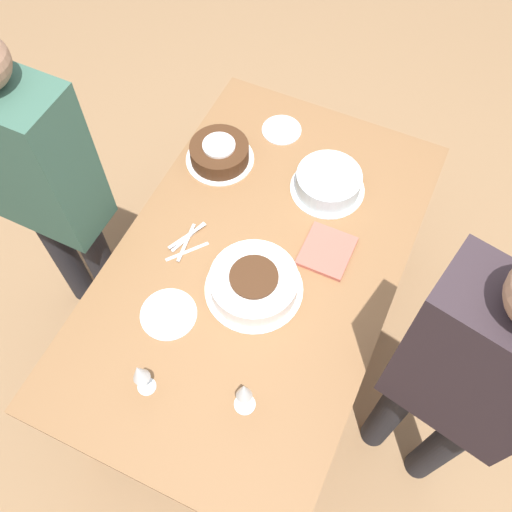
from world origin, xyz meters
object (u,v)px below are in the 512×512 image
(person_cutting, at_px, (42,183))
(cake_front_chocolate, at_px, (219,153))
(cake_center_white, at_px, (254,283))
(wine_glass_far, at_px, (244,392))
(cake_back_decorated, at_px, (328,182))
(wine_glass_near, at_px, (140,374))
(person_watching, at_px, (465,379))

(person_cutting, bearing_deg, cake_front_chocolate, 49.53)
(cake_center_white, bearing_deg, cake_front_chocolate, -142.01)
(wine_glass_far, bearing_deg, cake_front_chocolate, -148.97)
(wine_glass_far, relative_size, person_cutting, 0.12)
(wine_glass_far, bearing_deg, cake_center_white, -159.19)
(cake_back_decorated, height_order, wine_glass_far, wine_glass_far)
(wine_glass_far, bearing_deg, wine_glass_near, -75.59)
(cake_front_chocolate, bearing_deg, person_watching, 61.74)
(cake_front_chocolate, xyz_separation_m, cake_back_decorated, (-0.04, 0.45, 0.00))
(cake_center_white, distance_m, person_cutting, 0.83)
(cake_center_white, xyz_separation_m, wine_glass_near, (0.47, -0.17, 0.09))
(wine_glass_far, distance_m, person_watching, 0.64)
(cake_center_white, relative_size, cake_front_chocolate, 1.26)
(cake_front_chocolate, distance_m, wine_glass_near, 0.97)
(cake_front_chocolate, bearing_deg, cake_back_decorated, 95.38)
(cake_back_decorated, relative_size, wine_glass_far, 1.50)
(cake_center_white, distance_m, cake_front_chocolate, 0.61)
(cake_front_chocolate, distance_m, wine_glass_far, 1.02)
(cake_back_decorated, xyz_separation_m, wine_glass_near, (0.99, -0.24, 0.09))
(cake_center_white, height_order, person_cutting, person_cutting)
(wine_glass_far, bearing_deg, person_watching, 115.94)
(cake_back_decorated, bearing_deg, person_watching, 45.56)
(cake_center_white, bearing_deg, person_cutting, -88.40)
(cake_front_chocolate, relative_size, cake_back_decorated, 0.95)
(cake_center_white, bearing_deg, cake_back_decorated, 171.60)
(person_watching, bearing_deg, cake_back_decorated, -32.34)
(wine_glass_near, height_order, person_cutting, person_cutting)
(cake_front_chocolate, relative_size, person_watching, 0.17)
(cake_back_decorated, bearing_deg, cake_center_white, -8.40)
(cake_front_chocolate, height_order, wine_glass_far, wine_glass_far)
(wine_glass_far, height_order, person_cutting, person_cutting)
(cake_front_chocolate, xyz_separation_m, person_watching, (0.59, 1.09, 0.17))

